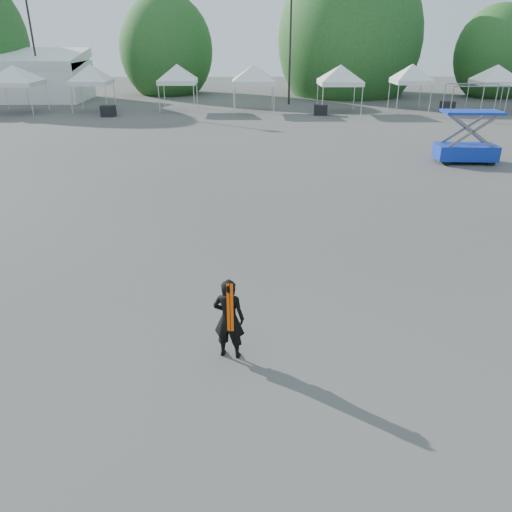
{
  "coord_description": "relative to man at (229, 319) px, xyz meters",
  "views": [
    {
      "loc": [
        -0.44,
        -10.82,
        5.47
      ],
      "look_at": [
        -0.28,
        -1.55,
        1.3
      ],
      "focal_mm": 35.0,
      "sensor_mm": 36.0,
      "label": 1
    }
  ],
  "objects": [
    {
      "name": "tree_mid_w",
      "position": [
        -7.2,
        43.14,
        3.14
      ],
      "size": [
        4.16,
        4.16,
        6.33
      ],
      "color": "#382314",
      "rests_on": "ground"
    },
    {
      "name": "scissor_lift",
      "position": [
        10.28,
        14.79,
        0.93
      ],
      "size": [
        2.71,
        1.46,
        3.41
      ],
      "rotation": [
        0.0,
        0.0,
        -0.05
      ],
      "color": "#0B3E92",
      "rests_on": "ground"
    },
    {
      "name": "crate_east",
      "position": [
        15.24,
        30.41,
        -0.4
      ],
      "size": [
        1.13,
        0.95,
        0.78
      ],
      "primitive_type": "cube",
      "rotation": [
        0.0,
        0.0,
        -0.18
      ],
      "color": "black",
      "rests_on": "ground"
    },
    {
      "name": "light_pole_east",
      "position": [
        3.8,
        35.14,
        4.73
      ],
      "size": [
        0.6,
        0.25,
        9.8
      ],
      "color": "black",
      "rests_on": "ground"
    },
    {
      "name": "tent_h",
      "position": [
        18.63,
        30.72,
        2.27
      ],
      "size": [
        4.05,
        4.05,
        3.88
      ],
      "color": "silver",
      "rests_on": "ground"
    },
    {
      "name": "light_pole_west",
      "position": [
        -17.2,
        37.14,
        4.98
      ],
      "size": [
        0.6,
        0.25,
        10.3
      ],
      "color": "black",
      "rests_on": "ground"
    },
    {
      "name": "man",
      "position": [
        0.0,
        0.0,
        0.0
      ],
      "size": [
        0.64,
        0.49,
        1.57
      ],
      "rotation": [
        0.0,
        0.0,
        2.92
      ],
      "color": "black",
      "rests_on": "ground"
    },
    {
      "name": "tent_e",
      "position": [
        0.84,
        30.96,
        2.27
      ],
      "size": [
        4.37,
        4.37,
        3.88
      ],
      "color": "silver",
      "rests_on": "ground"
    },
    {
      "name": "tree_far_e",
      "position": [
        22.8,
        40.14,
        2.84
      ],
      "size": [
        3.84,
        3.84,
        5.84
      ],
      "color": "#382314",
      "rests_on": "ground"
    },
    {
      "name": "tent_g",
      "position": [
        12.66,
        31.6,
        2.27
      ],
      "size": [
        3.74,
        3.74,
        3.88
      ],
      "color": "silver",
      "rests_on": "ground"
    },
    {
      "name": "tree_mid_e",
      "position": [
        9.8,
        42.14,
        4.05
      ],
      "size": [
        5.12,
        5.12,
        7.79
      ],
      "color": "#382314",
      "rests_on": "ground"
    },
    {
      "name": "ground",
      "position": [
        0.8,
        3.14,
        -0.79
      ],
      "size": [
        120.0,
        120.0,
        0.0
      ],
      "primitive_type": "plane",
      "color": "#474442",
      "rests_on": "ground"
    },
    {
      "name": "crate_west",
      "position": [
        -9.48,
        28.85,
        -0.41
      ],
      "size": [
        0.98,
        0.77,
        0.76
      ],
      "primitive_type": "cube",
      "rotation": [
        0.0,
        0.0,
        0.01
      ],
      "color": "black",
      "rests_on": "ground"
    },
    {
      "name": "tent_c",
      "position": [
        -11.1,
        31.24,
        2.27
      ],
      "size": [
        3.86,
        3.86,
        3.88
      ],
      "color": "silver",
      "rests_on": "ground"
    },
    {
      "name": "tent_b",
      "position": [
        -16.42,
        30.62,
        2.27
      ],
      "size": [
        4.65,
        4.65,
        3.88
      ],
      "color": "silver",
      "rests_on": "ground"
    },
    {
      "name": "crate_mid",
      "position": [
        5.63,
        29.24,
        -0.42
      ],
      "size": [
        1.01,
        0.82,
        0.73
      ],
      "primitive_type": "cube",
      "rotation": [
        0.0,
        0.0,
        -0.1
      ],
      "color": "black",
      "rests_on": "ground"
    },
    {
      "name": "tent_d",
      "position": [
        -4.82,
        31.67,
        2.27
      ],
      "size": [
        3.88,
        3.88,
        3.88
      ],
      "color": "silver",
      "rests_on": "ground"
    },
    {
      "name": "tent_f",
      "position": [
        7.14,
        30.58,
        2.27
      ],
      "size": [
        4.27,
        4.27,
        3.88
      ],
      "color": "silver",
      "rests_on": "ground"
    }
  ]
}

